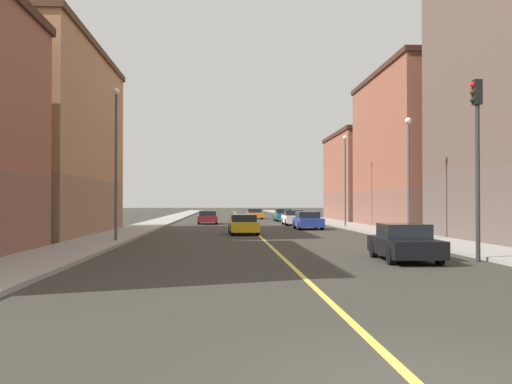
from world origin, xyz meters
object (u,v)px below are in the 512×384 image
at_px(car_white, 293,218).
at_px(car_teal, 283,215).
at_px(street_lamp_right_near, 116,149).
at_px(car_blue, 308,221).
at_px(car_orange, 255,214).
at_px(building_left_far, 375,177).
at_px(car_black, 404,243).
at_px(building_right_midblock, 26,140).
at_px(building_left_mid, 430,150).
at_px(car_maroon, 208,217).
at_px(traffic_light_left_near, 477,145).
at_px(car_yellow, 243,224).
at_px(street_lamp_left_near, 408,164).
at_px(street_lamp_left_far, 345,171).

bearing_deg(car_white, car_teal, 89.11).
bearing_deg(street_lamp_right_near, car_blue, 50.47).
bearing_deg(car_orange, car_teal, -72.98).
relative_size(building_left_far, car_black, 3.50).
xyz_separation_m(building_right_midblock, car_orange, (16.59, 34.79, -5.46)).
distance_m(building_left_mid, building_right_midblock, 31.36).
bearing_deg(car_maroon, traffic_light_left_near, -73.77).
relative_size(car_white, car_yellow, 0.92).
height_order(building_left_mid, car_yellow, building_left_mid).
distance_m(street_lamp_right_near, car_yellow, 11.35).
distance_m(building_left_mid, car_orange, 29.12).
relative_size(building_right_midblock, car_maroon, 4.15).
xyz_separation_m(traffic_light_left_near, car_maroon, (-10.58, 36.35, -3.56)).
height_order(building_left_far, traffic_light_left_near, building_left_far).
bearing_deg(car_teal, car_white, -90.89).
distance_m(street_lamp_left_near, car_black, 11.71).
bearing_deg(building_right_midblock, car_maroon, 58.73).
relative_size(building_left_mid, car_blue, 4.27).
bearing_deg(car_yellow, car_white, 71.18).
height_order(car_blue, car_maroon, car_blue).
bearing_deg(building_right_midblock, street_lamp_left_near, -16.90).
height_order(street_lamp_left_far, car_teal, street_lamp_left_far).
bearing_deg(car_white, building_left_mid, -27.94).
distance_m(street_lamp_left_far, car_white, 7.69).
relative_size(street_lamp_right_near, street_lamp_left_far, 1.05).
relative_size(car_white, car_black, 0.97).
distance_m(car_orange, car_white, 19.69).
bearing_deg(car_yellow, car_teal, 78.44).
bearing_deg(car_blue, building_left_far, 62.51).
relative_size(car_orange, car_yellow, 0.89).
height_order(building_left_far, car_orange, building_left_far).
relative_size(building_left_mid, car_maroon, 3.87).
xyz_separation_m(car_teal, car_black, (-0.03, -43.55, -0.03)).
bearing_deg(car_blue, street_lamp_left_far, 37.98).
height_order(street_lamp_left_near, car_white, street_lamp_left_near).
bearing_deg(car_black, car_orange, 92.90).
bearing_deg(car_orange, traffic_light_left_near, -84.40).
xyz_separation_m(traffic_light_left_near, car_yellow, (-7.76, 18.24, -3.54)).
xyz_separation_m(building_left_far, car_maroon, (-18.70, -9.07, -4.33)).
bearing_deg(building_left_far, car_orange, 151.14).
height_order(street_lamp_left_far, car_white, street_lamp_left_far).
bearing_deg(car_black, car_blue, 89.93).
distance_m(building_left_mid, car_maroon, 21.50).
bearing_deg(building_right_midblock, car_black, -42.31).
relative_size(street_lamp_left_far, car_teal, 1.64).
height_order(building_left_mid, street_lamp_left_near, building_left_mid).
distance_m(building_right_midblock, car_yellow, 15.02).
distance_m(building_left_far, car_teal, 11.53).
height_order(building_left_far, street_lamp_left_far, building_left_far).
distance_m(car_teal, car_black, 43.55).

